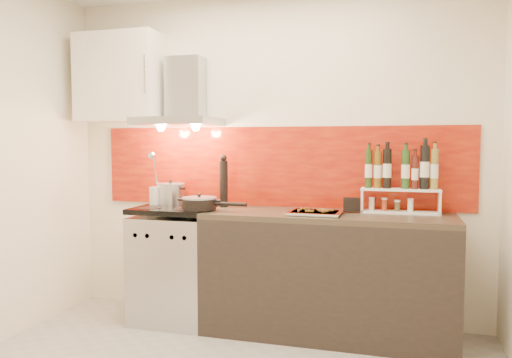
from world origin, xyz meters
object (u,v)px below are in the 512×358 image
(stock_pot, at_px, (171,193))
(baking_tray, at_px, (315,212))
(range_stove, at_px, (177,265))
(pepper_mill, at_px, (224,182))
(saute_pan, at_px, (200,203))
(counter, at_px, (327,274))

(stock_pot, distance_m, baking_tray, 1.26)
(range_stove, relative_size, stock_pot, 3.93)
(stock_pot, xyz_separation_m, pepper_mill, (0.47, -0.01, 0.11))
(range_stove, xyz_separation_m, baking_tray, (1.12, -0.09, 0.47))
(range_stove, distance_m, saute_pan, 0.59)
(saute_pan, distance_m, baking_tray, 0.87)
(pepper_mill, bearing_deg, counter, -9.19)
(stock_pot, xyz_separation_m, saute_pan, (0.37, -0.27, -0.04))
(counter, distance_m, baking_tray, 0.48)
(counter, bearing_deg, baking_tray, -130.09)
(range_stove, height_order, pepper_mill, pepper_mill)
(range_stove, bearing_deg, baking_tray, -4.48)
(counter, bearing_deg, pepper_mill, 170.81)
(counter, xyz_separation_m, stock_pot, (-1.32, 0.14, 0.55))
(stock_pot, height_order, pepper_mill, pepper_mill)
(counter, bearing_deg, range_stove, -179.77)
(saute_pan, xyz_separation_m, baking_tray, (0.87, 0.03, -0.04))
(counter, height_order, baking_tray, baking_tray)
(stock_pot, bearing_deg, counter, -6.18)
(stock_pot, bearing_deg, saute_pan, -35.87)
(counter, distance_m, stock_pot, 1.43)
(range_stove, relative_size, saute_pan, 1.80)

